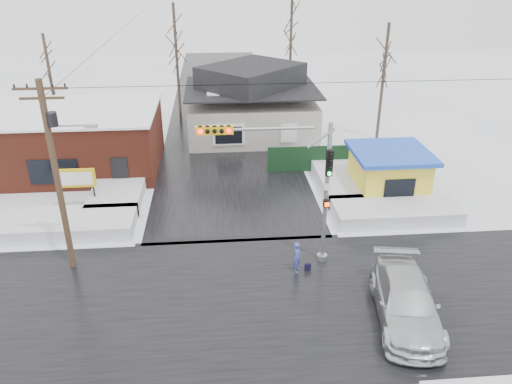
{
  "coord_description": "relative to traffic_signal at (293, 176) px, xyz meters",
  "views": [
    {
      "loc": [
        -0.96,
        -17.23,
        13.55
      ],
      "look_at": [
        0.91,
        4.7,
        3.0
      ],
      "focal_mm": 35.0,
      "sensor_mm": 36.0,
      "label": 1
    }
  ],
  "objects": [
    {
      "name": "snowbank_nside_e",
      "position": [
        4.57,
        9.03,
        -4.14
      ],
      "size": [
        3.0,
        8.0,
        0.8
      ],
      "primitive_type": "cube",
      "color": "white",
      "rests_on": "ground"
    },
    {
      "name": "kiosk",
      "position": [
        7.07,
        7.03,
        -3.08
      ],
      "size": [
        4.6,
        4.6,
        2.88
      ],
      "color": "yellow",
      "rests_on": "ground"
    },
    {
      "name": "snowbank_ne",
      "position": [
        6.57,
        4.03,
        -4.14
      ],
      "size": [
        7.0,
        3.0,
        0.8
      ],
      "primitive_type": "cube",
      "color": "white",
      "rests_on": "ground"
    },
    {
      "name": "tree_far_right",
      "position": [
        9.57,
        17.03,
        2.62
      ],
      "size": [
        3.0,
        3.0,
        9.0
      ],
      "color": "#332821",
      "rests_on": "ground"
    },
    {
      "name": "traffic_signal",
      "position": [
        0.0,
        0.0,
        0.0
      ],
      "size": [
        6.05,
        0.68,
        7.0
      ],
      "color": "gray",
      "rests_on": "ground"
    },
    {
      "name": "tree_far_mid",
      "position": [
        3.57,
        25.03,
        5.0
      ],
      "size": [
        3.0,
        3.0,
        12.0
      ],
      "color": "#332821",
      "rests_on": "ground"
    },
    {
      "name": "marquee_sign",
      "position": [
        -11.43,
        6.53,
        -2.62
      ],
      "size": [
        2.2,
        0.21,
        2.55
      ],
      "color": "black",
      "rests_on": "ground"
    },
    {
      "name": "snowbank_nw",
      "position": [
        -11.43,
        4.03,
        -4.14
      ],
      "size": [
        7.0,
        3.0,
        0.8
      ],
      "primitive_type": "cube",
      "color": "white",
      "rests_on": "ground"
    },
    {
      "name": "utility_pole",
      "position": [
        -10.36,
        0.53,
        0.57
      ],
      "size": [
        3.15,
        0.44,
        9.0
      ],
      "color": "#382619",
      "rests_on": "ground"
    },
    {
      "name": "ground",
      "position": [
        -2.43,
        -2.97,
        -4.54
      ],
      "size": [
        120.0,
        120.0,
        0.0
      ],
      "primitive_type": "plane",
      "color": "white",
      "rests_on": "ground"
    },
    {
      "name": "road_ns",
      "position": [
        -2.43,
        -2.97,
        -4.53
      ],
      "size": [
        10.0,
        120.0,
        0.02
      ],
      "primitive_type": "cube",
      "color": "black",
      "rests_on": "ground"
    },
    {
      "name": "snowbank_nside_w",
      "position": [
        -9.43,
        9.03,
        -4.14
      ],
      "size": [
        3.0,
        8.0,
        0.8
      ],
      "primitive_type": "cube",
      "color": "white",
      "rests_on": "ground"
    },
    {
      "name": "tree_far_west",
      "position": [
        -16.43,
        21.03,
        1.82
      ],
      "size": [
        3.0,
        3.0,
        8.0
      ],
      "color": "#332821",
      "rests_on": "ground"
    },
    {
      "name": "car",
      "position": [
        4.03,
        -4.54,
        -3.7
      ],
      "size": [
        3.28,
        6.12,
        1.69
      ],
      "primitive_type": "imported",
      "rotation": [
        0.0,
        0.0,
        -0.16
      ],
      "color": "silver",
      "rests_on": "ground"
    },
    {
      "name": "pedestrian",
      "position": [
        0.19,
        -0.81,
        -3.77
      ],
      "size": [
        0.51,
        0.64,
        1.53
      ],
      "primitive_type": "imported",
      "rotation": [
        0.0,
        0.0,
        1.29
      ],
      "color": "#3D4BAD",
      "rests_on": "ground"
    },
    {
      "name": "shopping_bag",
      "position": [
        0.72,
        -0.78,
        -4.36
      ],
      "size": [
        0.3,
        0.17,
        0.35
      ],
      "primitive_type": "cube",
      "rotation": [
        0.0,
        0.0,
        0.2
      ],
      "color": "black",
      "rests_on": "ground"
    },
    {
      "name": "brick_building",
      "position": [
        -13.43,
        13.03,
        -2.46
      ],
      "size": [
        12.2,
        8.2,
        4.12
      ],
      "color": "maroon",
      "rests_on": "ground"
    },
    {
      "name": "fence",
      "position": [
        4.07,
        11.03,
        -3.64
      ],
      "size": [
        8.0,
        0.12,
        1.8
      ],
      "primitive_type": "cube",
      "color": "black",
      "rests_on": "ground"
    },
    {
      "name": "house",
      "position": [
        -0.43,
        19.03,
        -1.92
      ],
      "size": [
        10.4,
        8.4,
        5.76
      ],
      "color": "#B6B0A4",
      "rests_on": "ground"
    },
    {
      "name": "tree_far_left",
      "position": [
        -6.43,
        23.03,
        3.41
      ],
      "size": [
        3.0,
        3.0,
        10.0
      ],
      "color": "#332821",
      "rests_on": "ground"
    },
    {
      "name": "road_ew",
      "position": [
        -2.43,
        -2.97,
        -4.53
      ],
      "size": [
        120.0,
        10.0,
        0.02
      ],
      "primitive_type": "cube",
      "color": "black",
      "rests_on": "ground"
    }
  ]
}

